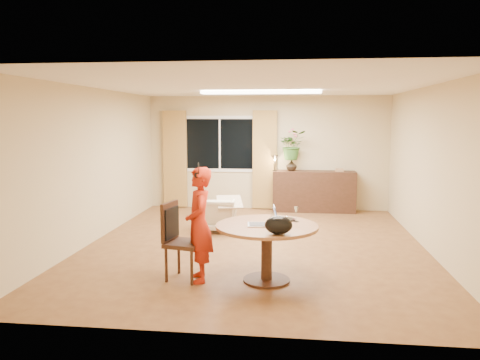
# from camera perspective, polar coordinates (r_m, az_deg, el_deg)

# --- Properties ---
(floor) EXTENTS (6.50, 6.50, 0.00)m
(floor) POSITION_cam_1_polar(r_m,az_deg,el_deg) (7.82, 1.80, -7.96)
(floor) COLOR brown
(floor) RESTS_ON ground
(ceiling) EXTENTS (6.50, 6.50, 0.00)m
(ceiling) POSITION_cam_1_polar(r_m,az_deg,el_deg) (7.55, 1.89, 11.42)
(ceiling) COLOR white
(ceiling) RESTS_ON wall_back
(wall_back) EXTENTS (5.50, 0.00, 5.50)m
(wall_back) POSITION_cam_1_polar(r_m,az_deg,el_deg) (10.80, 3.32, 3.32)
(wall_back) COLOR #CBB784
(wall_back) RESTS_ON floor
(wall_left) EXTENTS (0.00, 6.50, 6.50)m
(wall_left) POSITION_cam_1_polar(r_m,az_deg,el_deg) (8.27, -17.50, 1.72)
(wall_left) COLOR #CBB784
(wall_left) RESTS_ON floor
(wall_right) EXTENTS (0.00, 6.50, 6.50)m
(wall_right) POSITION_cam_1_polar(r_m,az_deg,el_deg) (7.84, 22.32, 1.20)
(wall_right) COLOR #CBB784
(wall_right) RESTS_ON floor
(window) EXTENTS (1.70, 0.03, 1.30)m
(window) POSITION_cam_1_polar(r_m,az_deg,el_deg) (10.89, -2.48, 4.42)
(window) COLOR white
(window) RESTS_ON wall_back
(curtain_left) EXTENTS (0.55, 0.08, 2.25)m
(curtain_left) POSITION_cam_1_polar(r_m,az_deg,el_deg) (11.06, -7.91, 2.55)
(curtain_left) COLOR brown
(curtain_left) RESTS_ON wall_back
(curtain_right) EXTENTS (0.55, 0.08, 2.25)m
(curtain_right) POSITION_cam_1_polar(r_m,az_deg,el_deg) (10.72, 3.02, 2.46)
(curtain_right) COLOR brown
(curtain_right) RESTS_ON wall_back
(ceiling_panel) EXTENTS (2.20, 0.35, 0.05)m
(ceiling_panel) POSITION_cam_1_polar(r_m,az_deg,el_deg) (8.74, 2.57, 10.65)
(ceiling_panel) COLOR white
(ceiling_panel) RESTS_ON ceiling
(dining_table) EXTENTS (1.30, 1.30, 0.74)m
(dining_table) POSITION_cam_1_polar(r_m,az_deg,el_deg) (6.01, 3.28, -6.94)
(dining_table) COLOR brown
(dining_table) RESTS_ON floor
(dining_chair) EXTENTS (0.57, 0.54, 1.01)m
(dining_chair) POSITION_cam_1_polar(r_m,az_deg,el_deg) (6.14, -6.76, -7.44)
(dining_chair) COLOR black
(dining_chair) RESTS_ON floor
(child) EXTENTS (0.61, 0.48, 1.47)m
(child) POSITION_cam_1_polar(r_m,az_deg,el_deg) (6.02, -5.01, -5.44)
(child) COLOR red
(child) RESTS_ON floor
(laptop) EXTENTS (0.42, 0.30, 0.26)m
(laptop) POSITION_cam_1_polar(r_m,az_deg,el_deg) (5.92, 2.74, -4.30)
(laptop) COLOR #B7B7BC
(laptop) RESTS_ON dining_table
(tumbler) EXTENTS (0.09, 0.09, 0.10)m
(tumbler) POSITION_cam_1_polar(r_m,az_deg,el_deg) (6.22, 4.09, -4.48)
(tumbler) COLOR white
(tumbler) RESTS_ON dining_table
(wine_glass) EXTENTS (0.07, 0.07, 0.20)m
(wine_glass) POSITION_cam_1_polar(r_m,az_deg,el_deg) (6.16, 6.85, -4.15)
(wine_glass) COLOR white
(wine_glass) RESTS_ON dining_table
(pot_lid) EXTENTS (0.28, 0.28, 0.04)m
(pot_lid) POSITION_cam_1_polar(r_m,az_deg,el_deg) (6.26, 5.75, -4.73)
(pot_lid) COLOR white
(pot_lid) RESTS_ON dining_table
(handbag) EXTENTS (0.33, 0.20, 0.22)m
(handbag) POSITION_cam_1_polar(r_m,az_deg,el_deg) (5.48, 4.73, -5.51)
(handbag) COLOR black
(handbag) RESTS_ON dining_table
(armchair) EXTENTS (0.71, 0.73, 0.63)m
(armchair) POSITION_cam_1_polar(r_m,az_deg,el_deg) (8.76, -2.77, -4.17)
(armchair) COLOR beige
(armchair) RESTS_ON floor
(throw) EXTENTS (0.57, 0.64, 0.03)m
(throw) POSITION_cam_1_polar(r_m,az_deg,el_deg) (8.57, -1.29, -2.18)
(throw) COLOR beige
(throw) RESTS_ON armchair
(sideboard) EXTENTS (1.83, 0.45, 0.92)m
(sideboard) POSITION_cam_1_polar(r_m,az_deg,el_deg) (10.65, 9.00, -1.38)
(sideboard) COLOR black
(sideboard) RESTS_ON floor
(vase) EXTENTS (0.25, 0.25, 0.25)m
(vase) POSITION_cam_1_polar(r_m,az_deg,el_deg) (10.57, 6.29, 1.79)
(vase) COLOR black
(vase) RESTS_ON sideboard
(bouquet) EXTENTS (0.71, 0.65, 0.66)m
(bouquet) POSITION_cam_1_polar(r_m,az_deg,el_deg) (10.53, 6.39, 4.25)
(bouquet) COLOR #285C22
(bouquet) RESTS_ON vase
(book_stack) EXTENTS (0.20, 0.16, 0.08)m
(book_stack) POSITION_cam_1_polar(r_m,az_deg,el_deg) (10.62, 12.03, 1.23)
(book_stack) COLOR #99744E
(book_stack) RESTS_ON sideboard
(desk_lamp) EXTENTS (0.17, 0.17, 0.37)m
(desk_lamp) POSITION_cam_1_polar(r_m,az_deg,el_deg) (10.52, 4.28, 2.12)
(desk_lamp) COLOR black
(desk_lamp) RESTS_ON sideboard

